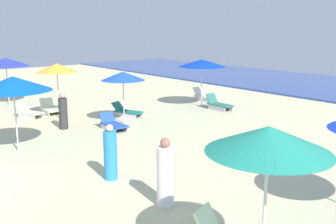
{
  "coord_description": "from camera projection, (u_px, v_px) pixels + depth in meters",
  "views": [
    {
      "loc": [
        10.75,
        -1.49,
        4.09
      ],
      "look_at": [
        0.06,
        7.23,
        1.11
      ],
      "focal_mm": 41.79,
      "sensor_mm": 36.0,
      "label": 1
    }
  ],
  "objects": [
    {
      "name": "lounge_chair_4_1",
      "position": [
        50.0,
        108.0,
        19.02
      ],
      "size": [
        1.52,
        0.78,
        0.67
      ],
      "rotation": [
        0.0,
        0.0,
        1.48
      ],
      "color": "silver",
      "rests_on": "ground_plane"
    },
    {
      "name": "lounge_chair_1_1",
      "position": [
        204.0,
        96.0,
        22.23
      ],
      "size": [
        1.41,
        0.65,
        0.74
      ],
      "rotation": [
        0.0,
        0.0,
        1.57
      ],
      "color": "silver",
      "rests_on": "ground_plane"
    },
    {
      "name": "lounge_chair_5_0",
      "position": [
        127.0,
        111.0,
        18.38
      ],
      "size": [
        1.58,
        1.04,
        0.64
      ],
      "rotation": [
        0.0,
        0.0,
        1.93
      ],
      "color": "silver",
      "rests_on": "ground_plane"
    },
    {
      "name": "lounge_chair_4_0",
      "position": [
        29.0,
        112.0,
        18.06
      ],
      "size": [
        1.43,
        1.03,
        0.68
      ],
      "rotation": [
        0.0,
        0.0,
        1.96
      ],
      "color": "silver",
      "rests_on": "ground_plane"
    },
    {
      "name": "beachgoer_3",
      "position": [
        110.0,
        154.0,
        10.65
      ],
      "size": [
        0.51,
        0.51,
        1.55
      ],
      "rotation": [
        0.0,
        0.0,
        2.38
      ],
      "color": "#2A85D3",
      "rests_on": "ground_plane"
    },
    {
      "name": "beachgoer_0",
      "position": [
        165.0,
        175.0,
        9.04
      ],
      "size": [
        0.51,
        0.51,
        1.64
      ],
      "rotation": [
        0.0,
        0.0,
        3.49
      ],
      "color": "white",
      "rests_on": "ground_plane"
    },
    {
      "name": "umbrella_5",
      "position": [
        123.0,
        76.0,
        16.63
      ],
      "size": [
        1.87,
        1.87,
        2.27
      ],
      "color": "silver",
      "rests_on": "ground_plane"
    },
    {
      "name": "lounge_chair_1_0",
      "position": [
        219.0,
        104.0,
        19.8
      ],
      "size": [
        1.46,
        0.65,
        0.77
      ],
      "rotation": [
        0.0,
        0.0,
        1.56
      ],
      "color": "silver",
      "rests_on": "ground_plane"
    },
    {
      "name": "umbrella_4",
      "position": [
        57.0,
        68.0,
        17.63
      ],
      "size": [
        1.84,
        1.84,
        2.51
      ],
      "color": "silver",
      "rests_on": "ground_plane"
    },
    {
      "name": "umbrella_6",
      "position": [
        13.0,
        84.0,
        12.75
      ],
      "size": [
        2.5,
        2.5,
        2.54
      ],
      "color": "silver",
      "rests_on": "ground_plane"
    },
    {
      "name": "umbrella_0",
      "position": [
        6.0,
        62.0,
        20.73
      ],
      "size": [
        2.39,
        2.39,
        2.52
      ],
      "color": "silver",
      "rests_on": "ground_plane"
    },
    {
      "name": "umbrella_1",
      "position": [
        202.0,
        63.0,
        20.23
      ],
      "size": [
        2.44,
        2.44,
        2.49
      ],
      "color": "silver",
      "rests_on": "ground_plane"
    },
    {
      "name": "lounge_chair_5_1",
      "position": [
        113.0,
        124.0,
        15.96
      ],
      "size": [
        1.42,
        0.68,
        0.62
      ],
      "rotation": [
        0.0,
        0.0,
        1.53
      ],
      "color": "silver",
      "rests_on": "ground_plane"
    },
    {
      "name": "beachgoer_4",
      "position": [
        63.0,
        112.0,
        16.0
      ],
      "size": [
        0.41,
        0.41,
        1.53
      ],
      "rotation": [
        0.0,
        0.0,
        1.76
      ],
      "color": "#313233",
      "rests_on": "ground_plane"
    },
    {
      "name": "umbrella_2",
      "position": [
        269.0,
        140.0,
        5.89
      ],
      "size": [
        1.94,
        1.94,
        2.65
      ],
      "color": "silver",
      "rests_on": "ground_plane"
    }
  ]
}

